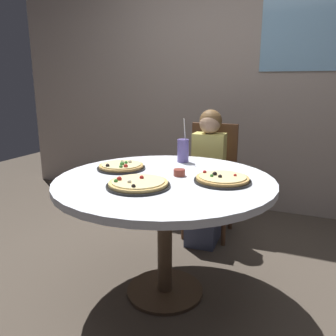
% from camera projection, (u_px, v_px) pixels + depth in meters
% --- Properties ---
extents(ground_plane, '(8.00, 8.00, 0.00)m').
position_uv_depth(ground_plane, '(165.00, 291.00, 2.17)').
color(ground_plane, '#4C4238').
extents(wall_with_window, '(5.20, 0.14, 2.90)m').
position_uv_depth(wall_with_window, '(237.00, 66.00, 3.42)').
color(wall_with_window, '#A8998E').
rests_on(wall_with_window, ground_plane).
extents(dining_table, '(1.28, 1.28, 0.75)m').
position_uv_depth(dining_table, '(165.00, 193.00, 2.01)').
color(dining_table, silver).
rests_on(dining_table, ground_plane).
extents(chair_wooden, '(0.42, 0.42, 0.95)m').
position_uv_depth(chair_wooden, '(211.00, 173.00, 2.96)').
color(chair_wooden, brown).
rests_on(chair_wooden, ground_plane).
extents(diner_child, '(0.27, 0.42, 1.08)m').
position_uv_depth(diner_child, '(206.00, 184.00, 2.81)').
color(diner_child, '#3F4766').
rests_on(diner_child, ground_plane).
extents(pizza_veggie, '(0.35, 0.35, 0.05)m').
position_uv_depth(pizza_veggie, '(138.00, 184.00, 1.83)').
color(pizza_veggie, black).
rests_on(pizza_veggie, dining_table).
extents(pizza_cheese, '(0.32, 0.32, 0.05)m').
position_uv_depth(pizza_cheese, '(222.00, 179.00, 1.92)').
color(pizza_cheese, black).
rests_on(pizza_cheese, dining_table).
extents(pizza_pepperoni, '(0.31, 0.31, 0.05)m').
position_uv_depth(pizza_pepperoni, '(121.00, 166.00, 2.20)').
color(pizza_pepperoni, black).
rests_on(pizza_pepperoni, dining_table).
extents(soda_cup, '(0.08, 0.08, 0.31)m').
position_uv_depth(soda_cup, '(183.00, 150.00, 2.38)').
color(soda_cup, '#6659A5').
rests_on(soda_cup, dining_table).
extents(sauce_bowl, '(0.07, 0.07, 0.04)m').
position_uv_depth(sauce_bowl, '(179.00, 173.00, 2.04)').
color(sauce_bowl, brown).
rests_on(sauce_bowl, dining_table).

